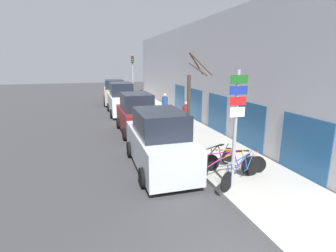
{
  "coord_description": "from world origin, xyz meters",
  "views": [
    {
      "loc": [
        -2.65,
        -3.15,
        3.96
      ],
      "look_at": [
        0.52,
        7.19,
        1.31
      ],
      "focal_mm": 28.0,
      "sensor_mm": 36.0,
      "label": 1
    }
  ],
  "objects": [
    {
      "name": "parked_car_1",
      "position": [
        -0.1,
        11.26,
        1.03
      ],
      "size": [
        1.95,
        4.29,
        2.28
      ],
      "rotation": [
        0.0,
        0.0,
        0.01
      ],
      "color": "maroon",
      "rests_on": "ground"
    },
    {
      "name": "traffic_light",
      "position": [
        1.53,
        21.78,
        3.03
      ],
      "size": [
        0.2,
        0.3,
        4.5
      ],
      "color": "#939399",
      "rests_on": "sidewalk_curb"
    },
    {
      "name": "bicycle_2",
      "position": [
        2.13,
        4.49,
        0.52
      ],
      "size": [
        2.06,
        0.93,
        0.85
      ],
      "rotation": [
        0.0,
        0.0,
        1.16
      ],
      "color": "black",
      "rests_on": "sidewalk_curb"
    },
    {
      "name": "signpost",
      "position": [
        1.4,
        3.35,
        2.18
      ],
      "size": [
        0.56,
        0.12,
        3.61
      ],
      "color": "#939399",
      "rests_on": "sidewalk_curb"
    },
    {
      "name": "bicycle_0",
      "position": [
        1.87,
        3.63,
        0.53
      ],
      "size": [
        2.02,
        1.16,
        0.89
      ],
      "rotation": [
        0.0,
        0.0,
        2.08
      ],
      "color": "black",
      "rests_on": "sidewalk_curb"
    },
    {
      "name": "bicycle_3",
      "position": [
        1.57,
        4.93,
        0.53
      ],
      "size": [
        2.08,
        0.83,
        0.89
      ],
      "rotation": [
        0.0,
        0.0,
        1.93
      ],
      "color": "black",
      "rests_on": "sidewalk_curb"
    },
    {
      "name": "bicycle_1",
      "position": [
        1.54,
        4.04,
        0.57
      ],
      "size": [
        2.65,
        0.44,
        0.99
      ],
      "rotation": [
        0.0,
        0.0,
        1.54
      ],
      "color": "black",
      "rests_on": "sidewalk_curb"
    },
    {
      "name": "pedestrian_far",
      "position": [
        2.27,
        13.59,
        1.17
      ],
      "size": [
        0.47,
        0.39,
        1.77
      ],
      "rotation": [
        0.0,
        0.0,
        -0.0
      ],
      "color": "#333338",
      "rests_on": "sidewalk_curb"
    },
    {
      "name": "building_facade",
      "position": [
        4.35,
        13.94,
        3.22
      ],
      "size": [
        0.23,
        32.0,
        6.5
      ],
      "color": "#BCBCC1",
      "rests_on": "ground"
    },
    {
      "name": "ground_plane",
      "position": [
        0.0,
        11.2,
        0.0
      ],
      "size": [
        80.0,
        80.0,
        0.0
      ],
      "primitive_type": "plane",
      "color": "#333335"
    },
    {
      "name": "parked_car_2",
      "position": [
        -0.22,
        17.18,
        1.11
      ],
      "size": [
        1.98,
        4.74,
        2.45
      ],
      "rotation": [
        0.0,
        0.0,
        -0.01
      ],
      "color": "silver",
      "rests_on": "ground"
    },
    {
      "name": "sidewalk_curb",
      "position": [
        2.6,
        14.0,
        0.07
      ],
      "size": [
        3.2,
        32.0,
        0.15
      ],
      "color": "#9E9B93",
      "rests_on": "ground"
    },
    {
      "name": "street_tree",
      "position": [
        1.49,
        7.15,
        2.11
      ],
      "size": [
        1.04,
        1.42,
        4.22
      ],
      "color": "#3D2D23",
      "rests_on": "sidewalk_curb"
    },
    {
      "name": "parked_car_0",
      "position": [
        -0.21,
        5.93,
        1.03
      ],
      "size": [
        2.06,
        4.75,
        2.26
      ],
      "rotation": [
        0.0,
        0.0,
        -0.01
      ],
      "color": "#B2B7BC",
      "rests_on": "ground"
    },
    {
      "name": "parked_car_3",
      "position": [
        -0.16,
        22.67,
        1.07
      ],
      "size": [
        2.33,
        4.79,
        2.33
      ],
      "rotation": [
        0.0,
        0.0,
        -0.06
      ],
      "color": "gray",
      "rests_on": "ground"
    },
    {
      "name": "pedestrian_near",
      "position": [
        2.54,
        10.28,
        1.13
      ],
      "size": [
        0.44,
        0.38,
        1.69
      ],
      "rotation": [
        0.0,
        0.0,
        -0.12
      ],
      "color": "#333338",
      "rests_on": "sidewalk_curb"
    }
  ]
}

